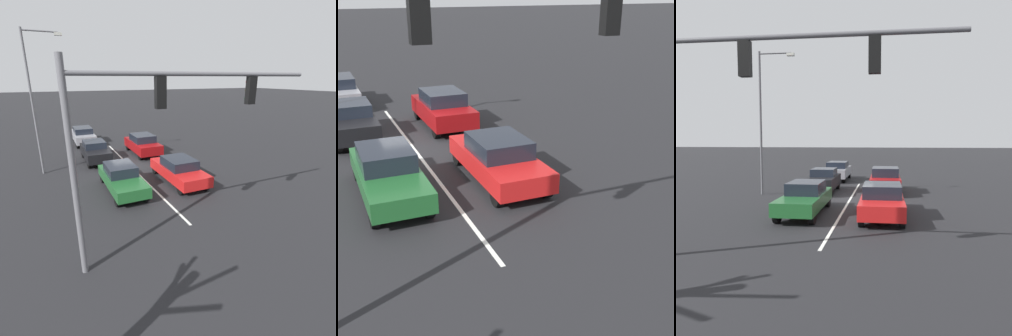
% 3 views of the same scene
% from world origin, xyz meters
% --- Properties ---
extents(ground_plane, '(240.00, 240.00, 0.00)m').
position_xyz_m(ground_plane, '(0.00, 0.00, 0.00)').
color(ground_plane, black).
extents(lane_stripe_left_divider, '(0.12, 15.36, 0.01)m').
position_xyz_m(lane_stripe_left_divider, '(0.00, 1.68, 0.01)').
color(lane_stripe_left_divider, silver).
rests_on(lane_stripe_left_divider, ground_plane).
extents(car_darkgreen_midlane_front, '(1.74, 4.72, 1.48)m').
position_xyz_m(car_darkgreen_midlane_front, '(1.66, 4.45, 0.76)').
color(car_darkgreen_midlane_front, '#1E5928').
rests_on(car_darkgreen_midlane_front, ground_plane).
extents(car_red_leftlane_front, '(1.85, 4.79, 1.48)m').
position_xyz_m(car_red_leftlane_front, '(-1.87, 4.56, 0.75)').
color(car_red_leftlane_front, red).
rests_on(car_red_leftlane_front, ground_plane).
extents(car_maroon_leftlane_second, '(1.87, 4.45, 1.63)m').
position_xyz_m(car_maroon_leftlane_second, '(-1.99, -2.26, 0.83)').
color(car_maroon_leftlane_second, maroon).
rests_on(car_maroon_leftlane_second, ground_plane).
extents(car_black_midlane_second, '(1.70, 4.17, 1.54)m').
position_xyz_m(car_black_midlane_second, '(1.99, -1.80, 0.80)').
color(car_black_midlane_second, black).
rests_on(car_black_midlane_second, ground_plane).
extents(car_gray_midlane_third, '(1.79, 4.79, 1.57)m').
position_xyz_m(car_gray_midlane_third, '(1.99, -8.15, 0.83)').
color(car_gray_midlane_third, gray).
rests_on(car_gray_midlane_third, ground_plane).
extents(traffic_signal_gantry, '(8.71, 0.37, 6.64)m').
position_xyz_m(traffic_signal_gantry, '(2.06, 10.35, 4.77)').
color(traffic_signal_gantry, slate).
rests_on(traffic_signal_gantry, ground_plane).
extents(street_lamp_right_shoulder, '(2.24, 0.24, 8.75)m').
position_xyz_m(street_lamp_right_shoulder, '(5.43, -0.48, 5.04)').
color(street_lamp_right_shoulder, slate).
rests_on(street_lamp_right_shoulder, ground_plane).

